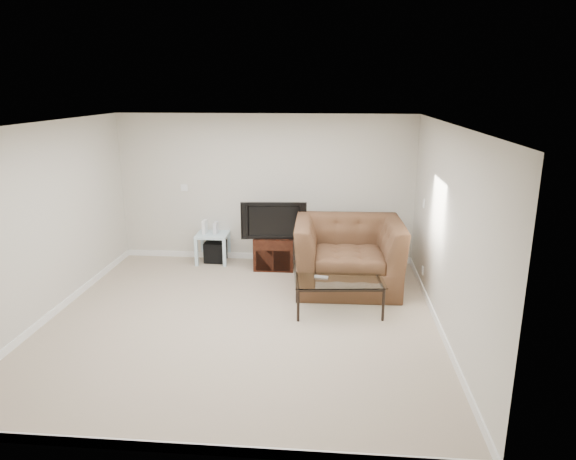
# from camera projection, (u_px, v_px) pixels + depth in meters

# --- Properties ---
(floor) EXTENTS (5.00, 5.00, 0.00)m
(floor) POSITION_uv_depth(u_px,v_px,m) (241.00, 321.00, 6.61)
(floor) COLOR tan
(floor) RESTS_ON ground
(ceiling) EXTENTS (5.00, 5.00, 0.00)m
(ceiling) POSITION_uv_depth(u_px,v_px,m) (236.00, 124.00, 5.94)
(ceiling) COLOR white
(ceiling) RESTS_ON ground
(wall_back) EXTENTS (5.00, 0.02, 2.50)m
(wall_back) POSITION_uv_depth(u_px,v_px,m) (265.00, 189.00, 8.68)
(wall_back) COLOR silver
(wall_back) RESTS_ON ground
(wall_left) EXTENTS (0.02, 5.00, 2.50)m
(wall_left) POSITION_uv_depth(u_px,v_px,m) (44.00, 223.00, 6.49)
(wall_left) COLOR silver
(wall_left) RESTS_ON ground
(wall_right) EXTENTS (0.02, 5.00, 2.50)m
(wall_right) POSITION_uv_depth(u_px,v_px,m) (447.00, 233.00, 6.07)
(wall_right) COLOR silver
(wall_right) RESTS_ON ground
(plate_back) EXTENTS (0.12, 0.02, 0.12)m
(plate_back) POSITION_uv_depth(u_px,v_px,m) (184.00, 188.00, 8.78)
(plate_back) COLOR white
(plate_back) RESTS_ON wall_back
(plate_right_switch) EXTENTS (0.02, 0.09, 0.13)m
(plate_right_switch) POSITION_uv_depth(u_px,v_px,m) (424.00, 203.00, 7.60)
(plate_right_switch) COLOR white
(plate_right_switch) RESTS_ON wall_right
(plate_right_outlet) EXTENTS (0.02, 0.08, 0.12)m
(plate_right_outlet) POSITION_uv_depth(u_px,v_px,m) (423.00, 270.00, 7.57)
(plate_right_outlet) COLOR white
(plate_right_outlet) RESTS_ON wall_right
(tv_stand) EXTENTS (0.66, 0.46, 0.54)m
(tv_stand) POSITION_uv_depth(u_px,v_px,m) (274.00, 252.00, 8.49)
(tv_stand) COLOR black
(tv_stand) RESTS_ON floor
(dvd_player) EXTENTS (0.34, 0.24, 0.05)m
(dvd_player) POSITION_uv_depth(u_px,v_px,m) (274.00, 243.00, 8.41)
(dvd_player) COLOR black
(dvd_player) RESTS_ON tv_stand
(television) EXTENTS (0.99, 0.27, 0.61)m
(television) POSITION_uv_depth(u_px,v_px,m) (274.00, 219.00, 8.31)
(television) COLOR black
(television) RESTS_ON tv_stand
(side_table) EXTENTS (0.54, 0.54, 0.51)m
(side_table) POSITION_uv_depth(u_px,v_px,m) (213.00, 247.00, 8.81)
(side_table) COLOR silver
(side_table) RESTS_ON floor
(subwoofer) EXTENTS (0.34, 0.34, 0.34)m
(subwoofer) POSITION_uv_depth(u_px,v_px,m) (215.00, 251.00, 8.85)
(subwoofer) COLOR black
(subwoofer) RESTS_ON floor
(game_console) EXTENTS (0.06, 0.17, 0.23)m
(game_console) POSITION_uv_depth(u_px,v_px,m) (205.00, 227.00, 8.70)
(game_console) COLOR white
(game_console) RESTS_ON side_table
(game_case) EXTENTS (0.07, 0.15, 0.20)m
(game_case) POSITION_uv_depth(u_px,v_px,m) (216.00, 228.00, 8.69)
(game_case) COLOR silver
(game_case) RESTS_ON side_table
(recliner) EXTENTS (1.60, 1.06, 1.37)m
(recliner) POSITION_uv_depth(u_px,v_px,m) (349.00, 243.00, 7.59)
(recliner) COLOR brown
(recliner) RESTS_ON floor
(coffee_table) EXTENTS (1.23, 0.78, 0.46)m
(coffee_table) POSITION_uv_depth(u_px,v_px,m) (338.00, 296.00, 6.84)
(coffee_table) COLOR black
(coffee_table) RESTS_ON floor
(remote) EXTENTS (0.19, 0.08, 0.02)m
(remote) POSITION_uv_depth(u_px,v_px,m) (321.00, 277.00, 6.84)
(remote) COLOR #B2B2B7
(remote) RESTS_ON coffee_table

